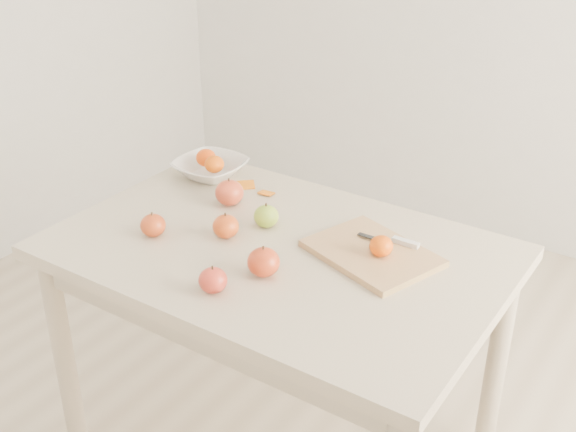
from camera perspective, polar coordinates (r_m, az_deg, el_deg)
The scene contains 15 objects.
table at distance 2.00m, azimuth -0.80°, elevation -4.85°, with size 1.20×0.80×0.75m.
cutting_board at distance 1.91m, azimuth 6.65°, elevation -2.94°, with size 0.32×0.24×0.02m, color tan.
board_tangerine at distance 1.87m, azimuth 7.37°, elevation -2.36°, with size 0.06×0.06×0.05m, color #D56607.
fruit_bowl at distance 2.36m, azimuth -6.15°, elevation 3.77°, with size 0.22×0.22×0.05m, color white.
bowl_tangerine_near at distance 2.37m, azimuth -6.50°, elevation 4.60°, with size 0.07×0.07×0.06m, color #E65308.
bowl_tangerine_far at distance 2.32m, azimuth -5.84°, elevation 4.10°, with size 0.06×0.06×0.06m, color orange.
orange_peel_a at distance 2.29m, azimuth -3.41°, elevation 2.36°, with size 0.06×0.04×0.00m, color #CB660E.
orange_peel_b at distance 2.23m, azimuth -1.73°, elevation 1.78°, with size 0.04×0.04×0.00m, color orange.
paring_knife at distance 1.94m, azimuth 8.86°, elevation -2.03°, with size 0.17×0.04×0.01m.
apple_green at distance 2.03m, azimuth -1.73°, elevation -0.01°, with size 0.07×0.07×0.06m, color #659922.
apple_red_e at distance 1.75m, azimuth -5.95°, elevation -5.07°, with size 0.07×0.07×0.06m, color maroon.
apple_red_d at distance 2.02m, azimuth -10.62°, elevation -0.72°, with size 0.07×0.07×0.06m, color #A4281C.
apple_red_c at distance 1.80m, azimuth -1.95°, elevation -3.66°, with size 0.08×0.08×0.07m, color maroon.
apple_red_b at distance 1.98m, azimuth -4.94°, elevation -0.83°, with size 0.07×0.07×0.07m, color #9B140B.
apple_red_a at distance 2.16m, azimuth -4.66°, elevation 1.85°, with size 0.09×0.09×0.08m, color #A12212.
Camera 1 is at (0.96, -1.39, 1.72)m, focal length 45.00 mm.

